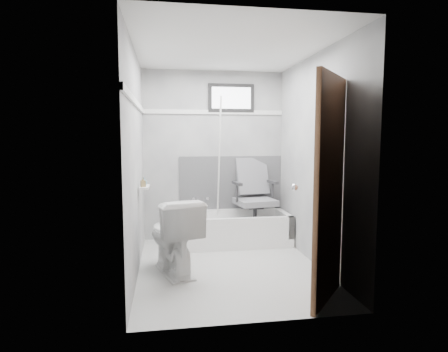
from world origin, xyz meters
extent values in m
plane|color=silver|center=(0.00, 0.00, 0.00)|extent=(2.60, 2.60, 0.00)
plane|color=silver|center=(0.00, 0.00, 2.40)|extent=(2.60, 2.60, 0.00)
cube|color=slate|center=(0.00, 1.30, 1.20)|extent=(2.00, 0.02, 2.40)
cube|color=slate|center=(0.00, -1.30, 1.20)|extent=(2.00, 0.02, 2.40)
cube|color=slate|center=(-1.00, 0.00, 1.20)|extent=(0.02, 2.60, 2.40)
cube|color=slate|center=(1.00, 0.00, 1.20)|extent=(0.02, 2.60, 2.40)
imported|color=white|center=(-0.62, -0.09, 0.41)|extent=(0.68, 0.93, 0.81)
cube|color=#4C4C4F|center=(0.25, 1.29, 0.80)|extent=(1.50, 0.02, 0.78)
cube|color=white|center=(0.00, 1.29, 1.82)|extent=(2.00, 0.02, 0.06)
cube|color=white|center=(-0.99, 0.00, 1.82)|extent=(0.02, 2.60, 0.06)
cylinder|color=white|center=(0.04, 1.06, 1.05)|extent=(0.02, 0.43, 1.91)
cube|color=white|center=(-0.93, 0.24, 0.90)|extent=(0.10, 0.32, 0.02)
imported|color=olive|center=(-0.94, 0.16, 0.97)|extent=(0.06, 0.06, 0.11)
imported|color=teal|center=(-0.94, 0.30, 0.96)|extent=(0.11, 0.11, 0.10)
camera|label=1|loc=(-0.69, -4.05, 1.46)|focal=30.00mm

